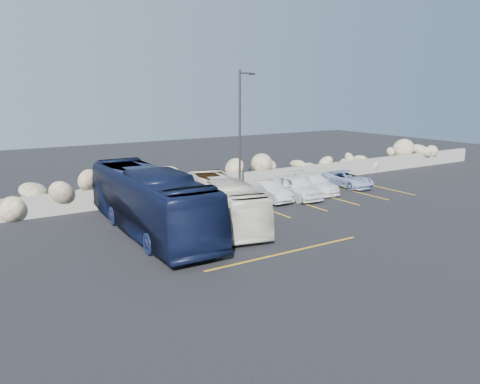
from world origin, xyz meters
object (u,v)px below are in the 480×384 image
tour_coach (150,201)px  car_d (347,179)px  vintage_bus (224,202)px  car_a (296,187)px  car_c (314,183)px  lamppost (241,132)px  car_b (268,191)px

tour_coach → car_d: bearing=11.2°
vintage_bus → car_a: vintage_bus is taller
car_a → tour_coach: bearing=-165.6°
car_c → lamppost: bearing=176.9°
car_b → car_d: bearing=5.3°
vintage_bus → car_b: bearing=43.8°
car_a → car_b: bearing=173.6°
vintage_bus → car_b: 5.81m
vintage_bus → car_a: (6.87, 2.66, -0.44)m
tour_coach → car_a: bearing=12.1°
tour_coach → car_a: (10.68, 2.06, -0.84)m
vintage_bus → tour_coach: tour_coach is taller
vintage_bus → car_d: bearing=28.3°
car_c → car_b: bearing=-170.7°
lamppost → car_d: size_ratio=1.95×
car_d → car_c: bearing=-176.8°
lamppost → car_c: size_ratio=1.90×
lamppost → car_a: (3.31, -1.40, -3.56)m
vintage_bus → car_c: (8.99, 3.32, -0.56)m
car_a → car_d: 5.45m
car_b → car_a: bearing=-8.2°
car_b → car_c: car_b is taller
lamppost → car_d: (8.69, -0.61, -3.72)m
vintage_bus → tour_coach: 3.88m
lamppost → car_d: bearing=-4.0°
car_d → tour_coach: bearing=-169.0°
car_a → car_c: size_ratio=1.02×
car_b → car_d: (7.30, 0.46, -0.04)m
tour_coach → car_d: (16.07, 2.85, -1.00)m
lamppost → vintage_bus: lamppost is taller
car_b → tour_coach: bearing=-163.1°
vintage_bus → car_d: 12.74m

